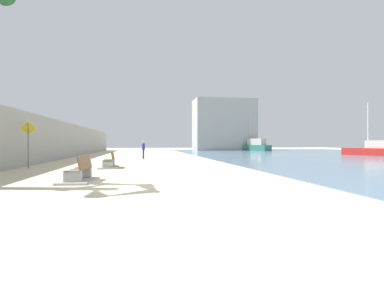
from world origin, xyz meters
The scene contains 10 objects.
ground_plane centered at (0.00, 18.00, 0.00)m, with size 120.00×120.00×0.00m, color beige.
seawall centered at (-7.50, 18.00, 1.72)m, with size 0.80×64.00×3.45m, color #9E9E99.
water_bay centered at (24.00, 18.00, 0.02)m, with size 36.00×68.00×0.04m, color slate.
bench_near centered at (-2.31, 1.03, 0.23)m, with size 1.25×2.17×0.98m.
bench_far centered at (-1.89, 7.22, 0.23)m, with size 1.20×2.15×0.98m.
person_walking centered at (0.13, 16.34, 0.98)m, with size 0.28×0.50×1.69m.
boat_far_right centered at (20.83, 42.23, 0.87)m, with size 5.86×7.59×6.18m.
boat_distant centered at (25.83, 18.54, 0.69)m, with size 3.71×6.20×6.08m.
pedestrian_sign centered at (-6.46, 7.61, 1.70)m, with size 0.85×0.08×2.74m.
harbor_building centered at (16.19, 46.00, 5.08)m, with size 12.00×6.00×10.17m, color #ADAAA3.
Camera 1 is at (0.06, -10.52, 1.46)m, focal length 27.22 mm.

